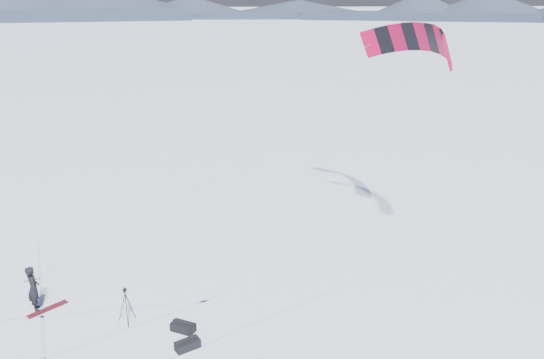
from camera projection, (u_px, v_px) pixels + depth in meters
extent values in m
plane|color=white|center=(67.00, 344.00, 16.98)|extent=(1800.00, 1800.00, 0.00)
cube|color=#1D2736|center=(425.00, 16.00, 305.82)|extent=(152.40, 113.97, 3.76)
cone|color=#1D2736|center=(425.00, 13.00, 305.21)|extent=(87.43, 87.43, 8.00)
cube|color=#1D2736|center=(236.00, 15.00, 319.11)|extent=(155.54, 70.36, 3.76)
cone|color=#1D2736|center=(236.00, 12.00, 318.51)|extent=(74.14, 74.14, 8.00)
cube|color=#1D2736|center=(39.00, 16.00, 295.89)|extent=(155.54, 70.36, 3.76)
cone|color=#1D2736|center=(39.00, 13.00, 295.29)|extent=(74.14, 74.14, 8.00)
cube|color=#AEBDE0|center=(18.00, 339.00, 17.20)|extent=(6.45, 7.79, 0.01)
cube|color=#AEBDE0|center=(81.00, 297.00, 19.68)|extent=(11.66, 3.07, 0.01)
cube|color=#AEBDE0|center=(179.00, 338.00, 17.25)|extent=(6.52, 4.83, 0.01)
imported|color=black|center=(37.00, 309.00, 18.87)|extent=(0.60, 0.72, 1.70)
cube|color=maroon|center=(48.00, 309.00, 18.86)|extent=(1.33, 1.06, 0.04)
cylinder|color=black|center=(131.00, 306.00, 18.07)|extent=(0.30, 0.21, 1.12)
cylinder|color=black|center=(122.00, 307.00, 17.99)|extent=(0.32, 0.17, 1.12)
cylinder|color=black|center=(127.00, 310.00, 17.82)|extent=(0.05, 0.34, 1.12)
cylinder|color=black|center=(125.00, 297.00, 17.83)|extent=(0.03, 0.03, 0.31)
cube|color=black|center=(125.00, 292.00, 17.77)|extent=(0.09, 0.09, 0.04)
cube|color=black|center=(125.00, 290.00, 17.74)|extent=(0.14, 0.13, 0.09)
cylinder|color=black|center=(125.00, 289.00, 17.81)|extent=(0.06, 0.09, 0.06)
cube|color=black|center=(188.00, 345.00, 16.70)|extent=(0.87, 0.63, 0.30)
cylinder|color=black|center=(187.00, 340.00, 16.64)|extent=(0.72, 0.35, 0.07)
cube|color=black|center=(183.00, 327.00, 17.59)|extent=(0.88, 0.79, 0.30)
cylinder|color=black|center=(183.00, 323.00, 17.54)|extent=(0.67, 0.52, 0.09)
cube|color=#B30431|center=(447.00, 52.00, 20.24)|extent=(0.93, 0.75, 1.39)
cube|color=black|center=(445.00, 46.00, 20.79)|extent=(0.82, 0.80, 1.35)
cube|color=#B30431|center=(440.00, 42.00, 21.38)|extent=(0.70, 0.81, 1.30)
cube|color=black|center=(433.00, 38.00, 21.99)|extent=(0.66, 0.81, 1.25)
cube|color=#B30431|center=(423.00, 37.00, 22.59)|extent=(0.77, 0.81, 1.20)
cube|color=black|center=(411.00, 37.00, 23.17)|extent=(0.87, 0.79, 1.25)
cube|color=#B30431|center=(398.00, 38.00, 23.70)|extent=(0.97, 0.75, 1.30)
cube|color=black|center=(385.00, 40.00, 24.15)|extent=(1.05, 0.68, 1.35)
cube|color=#B30431|center=(371.00, 43.00, 24.51)|extent=(1.11, 0.59, 1.39)
cylinder|color=gray|center=(249.00, 161.00, 19.37)|extent=(15.69, 0.93, 7.39)
cylinder|color=gray|center=(225.00, 145.00, 21.50)|extent=(14.63, 5.79, 7.39)
cylinder|color=black|center=(32.00, 280.00, 18.49)|extent=(0.54, 0.15, 0.03)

